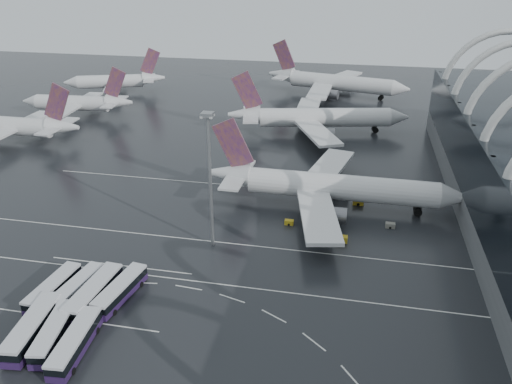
% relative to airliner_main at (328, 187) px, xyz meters
% --- Properties ---
extents(ground, '(420.00, 420.00, 0.00)m').
position_rel_airliner_main_xyz_m(ground, '(-12.20, -32.71, -5.02)').
color(ground, black).
rests_on(ground, ground).
extents(lane_marking_near, '(120.00, 0.25, 0.01)m').
position_rel_airliner_main_xyz_m(lane_marking_near, '(-12.20, -34.71, -5.01)').
color(lane_marking_near, silver).
rests_on(lane_marking_near, ground).
extents(lane_marking_mid, '(120.00, 0.25, 0.01)m').
position_rel_airliner_main_xyz_m(lane_marking_mid, '(-12.20, -20.71, -5.01)').
color(lane_marking_mid, silver).
rests_on(lane_marking_mid, ground).
extents(lane_marking_far, '(120.00, 0.25, 0.01)m').
position_rel_airliner_main_xyz_m(lane_marking_far, '(-12.20, 7.29, -5.01)').
color(lane_marking_far, silver).
rests_on(lane_marking_far, ground).
extents(bus_bay_line_south, '(28.00, 0.25, 0.01)m').
position_rel_airliner_main_xyz_m(bus_bay_line_south, '(-36.20, -48.71, -5.01)').
color(bus_bay_line_south, silver).
rests_on(bus_bay_line_south, ground).
extents(bus_bay_line_north, '(28.00, 0.25, 0.01)m').
position_rel_airliner_main_xyz_m(bus_bay_line_north, '(-36.20, -32.71, -5.01)').
color(bus_bay_line_north, silver).
rests_on(bus_bay_line_north, ground).
extents(airliner_main, '(58.97, 51.93, 20.04)m').
position_rel_airliner_main_xyz_m(airliner_main, '(0.00, 0.00, 0.00)').
color(airliner_main, silver).
rests_on(airliner_main, ground).
extents(airliner_gate_b, '(59.09, 52.28, 20.63)m').
position_rel_airliner_main_xyz_m(airliner_gate_b, '(-8.15, 53.75, 0.14)').
color(airliner_gate_b, silver).
rests_on(airliner_gate_b, ground).
extents(airliner_gate_c, '(60.42, 54.87, 21.71)m').
position_rel_airliner_main_xyz_m(airliner_gate_c, '(-5.53, 105.82, 0.41)').
color(airliner_gate_c, silver).
rests_on(airliner_gate_c, ground).
extents(jet_remote_west, '(44.45, 35.72, 19.48)m').
position_rel_airliner_main_xyz_m(jet_remote_west, '(-98.70, 26.27, 0.01)').
color(jet_remote_west, silver).
rests_on(jet_remote_west, ground).
extents(jet_remote_mid, '(42.16, 33.97, 18.36)m').
position_rel_airliner_main_xyz_m(jet_remote_mid, '(-94.46, 56.52, -0.28)').
color(jet_remote_mid, silver).
rests_on(jet_remote_mid, ground).
extents(jet_remote_far, '(41.81, 34.02, 18.60)m').
position_rel_airliner_main_xyz_m(jet_remote_far, '(-97.07, 92.52, -0.22)').
color(jet_remote_far, silver).
rests_on(jet_remote_far, ground).
extents(bus_row_near_a, '(3.82, 12.74, 3.09)m').
position_rel_airliner_main_xyz_m(bus_row_near_a, '(-42.98, -43.93, -3.32)').
color(bus_row_near_a, '#27133C').
rests_on(bus_row_near_a, ground).
extents(bus_row_near_b, '(4.15, 12.43, 3.00)m').
position_rel_airliner_main_xyz_m(bus_row_near_b, '(-39.14, -42.79, -3.37)').
color(bus_row_near_b, '#27133C').
rests_on(bus_row_near_b, ground).
extents(bus_row_near_c, '(4.04, 14.15, 3.44)m').
position_rel_airliner_main_xyz_m(bus_row_near_c, '(-35.46, -43.87, -3.13)').
color(bus_row_near_c, '#27133C').
rests_on(bus_row_near_c, ground).
extents(bus_row_near_d, '(4.59, 13.07, 3.15)m').
position_rel_airliner_main_xyz_m(bus_row_near_d, '(-31.61, -42.06, -3.29)').
color(bus_row_near_d, '#27133C').
rests_on(bus_row_near_d, ground).
extents(bus_row_far_a, '(4.80, 14.24, 3.44)m').
position_rel_airliner_main_xyz_m(bus_row_far_a, '(-40.31, -53.75, -3.13)').
color(bus_row_far_a, '#27133C').
rests_on(bus_row_far_a, ground).
extents(bus_row_far_b, '(4.96, 12.86, 3.09)m').
position_rel_airliner_main_xyz_m(bus_row_far_b, '(-36.62, -53.91, -3.32)').
color(bus_row_far_b, '#27133C').
rests_on(bus_row_far_b, ground).
extents(bus_row_far_c, '(4.07, 13.27, 3.22)m').
position_rel_airliner_main_xyz_m(bus_row_far_c, '(-32.40, -55.20, -3.25)').
color(bus_row_far_c, '#27133C').
rests_on(bus_row_far_c, ground).
extents(floodlight_mast, '(2.11, 2.11, 27.49)m').
position_rel_airliner_main_xyz_m(floodlight_mast, '(-21.30, -21.94, 12.27)').
color(floodlight_mast, gray).
rests_on(floodlight_mast, ground).
extents(gse_cart_belly_a, '(2.38, 1.41, 1.30)m').
position_rel_airliner_main_xyz_m(gse_cart_belly_a, '(4.10, -15.48, -4.37)').
color(gse_cart_belly_a, gold).
rests_on(gse_cart_belly_a, ground).
extents(gse_cart_belly_c, '(1.91, 1.13, 1.04)m').
position_rel_airliner_main_xyz_m(gse_cart_belly_c, '(-7.42, -10.37, -4.50)').
color(gse_cart_belly_c, gold).
rests_on(gse_cart_belly_c, ground).
extents(gse_cart_belly_d, '(2.02, 1.20, 1.10)m').
position_rel_airliner_main_xyz_m(gse_cart_belly_d, '(14.06, -7.40, -4.47)').
color(gse_cart_belly_d, slate).
rests_on(gse_cart_belly_d, ground).
extents(gse_cart_belly_e, '(2.51, 1.48, 1.37)m').
position_rel_airliner_main_xyz_m(gse_cart_belly_e, '(7.13, 2.69, -4.33)').
color(gse_cart_belly_e, gold).
rests_on(gse_cart_belly_e, ground).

